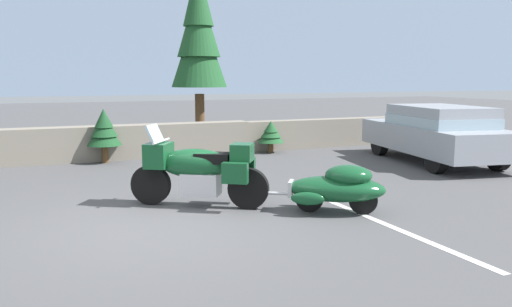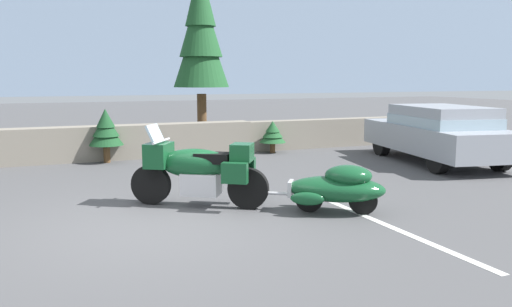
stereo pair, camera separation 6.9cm
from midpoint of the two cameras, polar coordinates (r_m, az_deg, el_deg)
ground_plane at (r=7.55m, az=-11.02°, el=-7.85°), size 80.00×80.00×0.00m
stone_guard_wall at (r=13.82m, az=-15.17°, el=1.11°), size 24.00×0.59×0.88m
distant_ridgeline at (r=103.78m, az=-22.23°, el=10.98°), size 240.00×80.00×16.00m
touring_motorcycle at (r=8.45m, az=-6.15°, el=-1.69°), size 2.00×1.50×1.33m
car_shaped_trailer at (r=8.13m, az=9.12°, el=-3.66°), size 2.03×1.52×0.76m
sedan_at_right_edge at (r=13.50m, az=19.52°, el=2.27°), size 2.61×4.76×1.41m
pine_tree_tall at (r=16.23m, az=-5.98°, el=13.13°), size 1.70×1.70×5.52m
pine_sapling_near at (r=13.27m, az=-16.05°, el=2.60°), size 0.84×0.84×1.34m
pine_sapling_farther at (r=14.51m, az=1.97°, el=2.27°), size 0.74×0.74×0.89m
parking_stripe_marker at (r=7.50m, az=15.62°, el=-8.09°), size 0.12×3.60×0.01m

